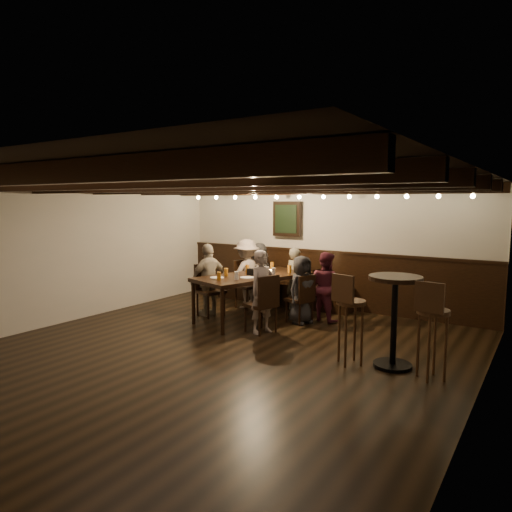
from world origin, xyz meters
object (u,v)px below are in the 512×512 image
Objects in this scene: chair_left_near at (248,294)px; person_left_near at (247,274)px; high_top_table at (394,308)px; person_bench_centre at (295,279)px; person_bench_left at (259,273)px; person_left_far at (209,280)px; person_bench_right at (325,286)px; bar_stool_right at (432,343)px; chair_right_near at (300,308)px; person_right_near at (302,290)px; chair_left_far at (210,300)px; person_right_far at (263,292)px; dining_table at (254,279)px; chair_right_far at (261,315)px; bar_stool_left at (350,331)px.

chair_left_near is 0.69× the size of person_left_near.
person_bench_centre is at bearing 141.27° from high_top_table.
person_left_far is (-0.23, -1.34, 0.04)m from person_bench_left.
person_bench_right is 1.03× the size of bar_stool_right.
chair_right_near is at bearing 67.98° from person_bench_right.
person_right_near is at bearing 155.65° from bar_stool_right.
person_right_far is at bearing 90.00° from chair_left_far.
bar_stool_right is (2.50, -1.40, 0.18)m from chair_right_near.
person_bench_centre is at bearing 154.35° from chair_left_far.
person_right_far reaches higher than dining_table.
chair_left_far is at bearing 90.00° from chair_right_far.
bar_stool_left is (2.88, -1.85, 0.15)m from chair_left_near.
chair_left_far is 1.75m from person_right_near.
chair_right_far is at bearing 90.00° from chair_left_far.
chair_left_far reaches higher than chair_right_far.
person_bench_right reaches higher than chair_right_far.
dining_table is 1.97× the size of high_top_table.
person_bench_centre is 3.24m from high_top_table.
person_right_far is at bearing 90.00° from person_left_far.
person_left_near is at bearing 90.00° from person_right_near.
person_left_near is 1.16× the size of high_top_table.
chair_left_near is at bearing 90.00° from person_right_near.
person_right_near reaches higher than high_top_table.
bar_stool_right is at bearing -103.45° from person_right_near.
chair_right_near is at bearing 90.00° from person_left_near.
dining_table is at bearing 160.18° from high_top_table.
chair_right_near is at bearing 90.00° from person_right_near.
chair_right_near is 0.72× the size of person_right_near.
dining_table is at bearing 168.14° from bar_stool_left.
person_left_far is 3.74m from high_top_table.
person_bench_right is at bearing 139.06° from bar_stool_left.
chair_right_near is 0.70× the size of person_bench_right.
person_left_far is 4.27m from bar_stool_right.
chair_left_near is 0.40m from person_left_near.
person_bench_centre reaches higher than chair_left_near.
chair_right_near is 0.70× the size of person_bench_centre.
bar_stool_left is at bearing -92.64° from person_right_far.
person_right_near is (0.28, 0.86, 0.30)m from chair_right_far.
person_left_far is at bearing 0.00° from person_left_near.
person_right_near is at bearing 121.47° from chair_left_far.
chair_left_near is 1.77m from person_right_far.
person_right_near is at bearing 71.57° from person_bench_right.
bar_stool_left is at bearing 73.44° from person_left_near.
chair_right_far is at bearing 177.33° from bar_stool_left.
chair_right_far is at bearing -32.01° from dining_table.
person_left_far is (-1.66, -0.46, 0.41)m from chair_right_near.
person_right_near is at bearing -90.00° from chair_right_near.
chair_right_far is at bearing 90.00° from person_left_far.
bar_stool_right is (2.20, -1.79, -0.17)m from person_bench_right.
person_right_near reaches higher than chair_left_near.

